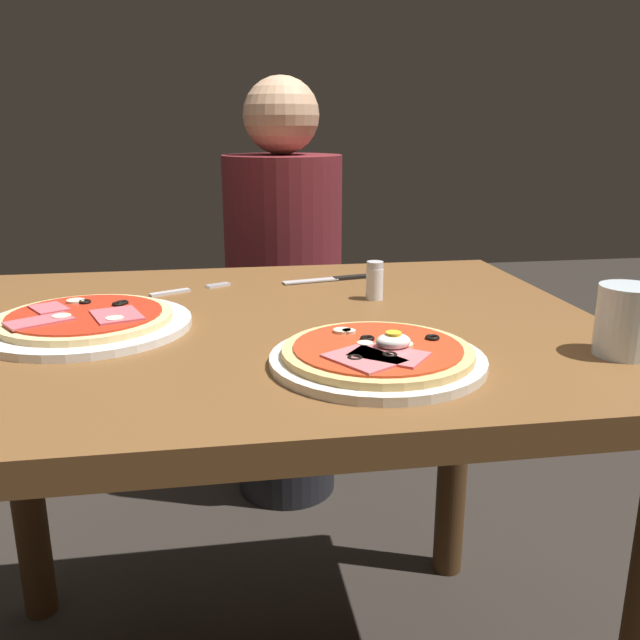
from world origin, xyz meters
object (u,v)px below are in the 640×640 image
object	(u,v)px
water_glass_near	(626,325)
pizza_across_left	(86,322)
knife	(337,278)
dining_table	(257,398)
diner_person	(284,308)
salt_shaker	(375,281)
pizza_foreground	(378,356)
fork	(184,290)

from	to	relation	value
water_glass_near	pizza_across_left	bearing A→B (deg)	162.15
knife	dining_table	bearing A→B (deg)	-123.95
water_glass_near	diner_person	bearing A→B (deg)	107.89
water_glass_near	salt_shaker	xyz separation A→B (m)	(-0.25, 0.34, -0.01)
knife	pizza_foreground	bearing A→B (deg)	-94.62
pizza_foreground	water_glass_near	size ratio (longest dim) A/B	2.93
knife	water_glass_near	bearing A→B (deg)	-59.94
salt_shaker	water_glass_near	bearing A→B (deg)	-53.25
salt_shaker	diner_person	world-z (taller)	diner_person
fork	diner_person	size ratio (longest dim) A/B	0.12
pizza_across_left	dining_table	bearing A→B (deg)	0.66
knife	diner_person	bearing A→B (deg)	95.08
dining_table	knife	bearing A→B (deg)	56.05
pizza_across_left	diner_person	size ratio (longest dim) A/B	0.26
pizza_across_left	salt_shaker	distance (m)	0.48
dining_table	fork	bearing A→B (deg)	118.06
pizza_across_left	pizza_foreground	bearing A→B (deg)	-29.27
knife	diner_person	xyz separation A→B (m)	(-0.05, 0.55, -0.20)
fork	pizza_across_left	bearing A→B (deg)	-122.09
diner_person	knife	bearing A→B (deg)	95.08
dining_table	salt_shaker	world-z (taller)	salt_shaker
water_glass_near	salt_shaker	size ratio (longest dim) A/B	1.40
dining_table	salt_shaker	bearing A→B (deg)	26.26
fork	pizza_foreground	bearing A→B (deg)	-59.81
water_glass_near	salt_shaker	world-z (taller)	water_glass_near
pizza_foreground	fork	xyz separation A→B (m)	(-0.25, 0.44, -0.01)
pizza_foreground	dining_table	bearing A→B (deg)	122.16
dining_table	pizza_across_left	xyz separation A→B (m)	(-0.25, -0.00, 0.14)
water_glass_near	diner_person	world-z (taller)	diner_person
fork	knife	size ratio (longest dim) A/B	0.75
water_glass_near	knife	size ratio (longest dim) A/B	0.48
dining_table	pizza_foreground	world-z (taller)	pizza_foreground
fork	knife	distance (m)	0.30
pizza_across_left	knife	distance (m)	0.51
dining_table	pizza_foreground	bearing A→B (deg)	-57.84
salt_shaker	knife	bearing A→B (deg)	102.48
pizza_foreground	pizza_across_left	distance (m)	0.45
water_glass_near	salt_shaker	distance (m)	0.43
water_glass_near	fork	distance (m)	0.74
pizza_foreground	water_glass_near	world-z (taller)	water_glass_near
pizza_foreground	salt_shaker	world-z (taller)	salt_shaker
diner_person	pizza_across_left	bearing A→B (deg)	64.96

